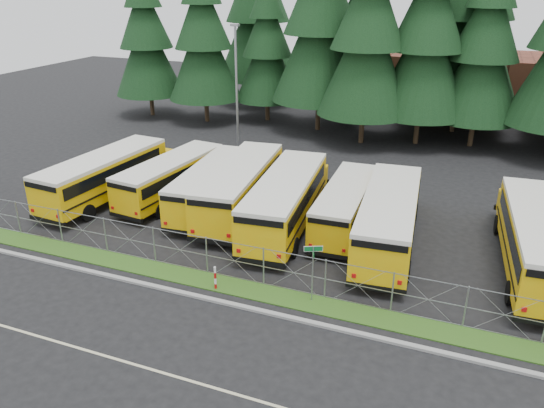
{
  "coord_description": "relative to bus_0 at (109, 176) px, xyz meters",
  "views": [
    {
      "loc": [
        7.3,
        -20.97,
        13.54
      ],
      "look_at": [
        -2.55,
        4.0,
        1.95
      ],
      "focal_mm": 35.0,
      "sensor_mm": 36.0,
      "label": 1
    }
  ],
  "objects": [
    {
      "name": "ground",
      "position": [
        14.5,
        -5.25,
        -1.52
      ],
      "size": [
        120.0,
        120.0,
        0.0
      ],
      "primitive_type": "plane",
      "color": "black",
      "rests_on": "ground"
    },
    {
      "name": "curb",
      "position": [
        14.5,
        -8.35,
        -1.46
      ],
      "size": [
        50.0,
        0.25,
        0.12
      ],
      "primitive_type": "cube",
      "color": "gray",
      "rests_on": "ground"
    },
    {
      "name": "grass_verge",
      "position": [
        14.5,
        -6.95,
        -1.49
      ],
      "size": [
        50.0,
        1.4,
        0.06
      ],
      "primitive_type": "cube",
      "color": "#214714",
      "rests_on": "ground"
    },
    {
      "name": "road_lane_line",
      "position": [
        14.5,
        -13.25,
        -1.51
      ],
      "size": [
        50.0,
        0.12,
        0.01
      ],
      "primitive_type": "cube",
      "color": "beige",
      "rests_on": "ground"
    },
    {
      "name": "chainlink_fence",
      "position": [
        14.5,
        -6.25,
        -0.52
      ],
      "size": [
        44.0,
        0.1,
        2.0
      ],
      "primitive_type": null,
      "color": "gray",
      "rests_on": "ground"
    },
    {
      "name": "brick_building",
      "position": [
        20.5,
        34.75,
        1.48
      ],
      "size": [
        22.0,
        10.0,
        6.0
      ],
      "primitive_type": "cube",
      "color": "brown",
      "rests_on": "ground"
    },
    {
      "name": "bus_0",
      "position": [
        0.0,
        0.0,
        0.0
      ],
      "size": [
        3.61,
        11.75,
        3.03
      ],
      "primitive_type": null,
      "rotation": [
        0.0,
        0.0,
        -0.08
      ],
      "color": "#EBAA07",
      "rests_on": "ground"
    },
    {
      "name": "bus_1",
      "position": [
        3.95,
        1.65,
        -0.15
      ],
      "size": [
        3.58,
        10.66,
        2.74
      ],
      "primitive_type": null,
      "rotation": [
        0.0,
        0.0,
        -0.11
      ],
      "color": "#EBAA07",
      "rests_on": "ground"
    },
    {
      "name": "bus_2",
      "position": [
        7.08,
        1.21,
        -0.12
      ],
      "size": [
        3.46,
        10.86,
        2.8
      ],
      "primitive_type": null,
      "rotation": [
        0.0,
        0.0,
        0.09
      ],
      "color": "#EBAA07",
      "rests_on": "ground"
    },
    {
      "name": "bus_3",
      "position": [
        9.01,
        1.26,
        0.04
      ],
      "size": [
        4.08,
        12.08,
        3.11
      ],
      "primitive_type": null,
      "rotation": [
        0.0,
        0.0,
        0.11
      ],
      "color": "#EBAA07",
      "rests_on": "ground"
    },
    {
      "name": "bus_4",
      "position": [
        12.3,
        0.23,
        0.06
      ],
      "size": [
        3.99,
        12.25,
        3.16
      ],
      "primitive_type": null,
      "rotation": [
        0.0,
        0.0,
        0.1
      ],
      "color": "#EBAA07",
      "rests_on": "ground"
    },
    {
      "name": "bus_5",
      "position": [
        15.51,
        1.45,
        -0.2
      ],
      "size": [
        2.77,
        10.15,
        2.64
      ],
      "primitive_type": null,
      "rotation": [
        0.0,
        0.0,
        0.04
      ],
      "color": "#EBAA07",
      "rests_on": "ground"
    },
    {
      "name": "bus_6",
      "position": [
        18.21,
        -0.07,
        0.04
      ],
      "size": [
        3.76,
        12.05,
        3.11
      ],
      "primitive_type": null,
      "rotation": [
        0.0,
        0.0,
        0.08
      ],
      "color": "#EBAA07",
      "rests_on": "ground"
    },
    {
      "name": "bus_east",
      "position": [
        25.34,
        -0.06,
        0.07
      ],
      "size": [
        3.72,
        12.26,
        3.17
      ],
      "primitive_type": null,
      "rotation": [
        0.0,
        0.0,
        0.07
      ],
      "color": "#EBAA07",
      "rests_on": "ground"
    },
    {
      "name": "street_sign",
      "position": [
        16.03,
        -6.71,
        0.52
      ],
      "size": [
        0.77,
        0.51,
        2.81
      ],
      "color": "gray",
      "rests_on": "ground"
    },
    {
      "name": "striped_bollard",
      "position": [
        11.54,
        -7.42,
        -0.92
      ],
      "size": [
        0.11,
        0.11,
        1.2
      ],
      "primitive_type": "cylinder",
      "color": "#B20C0C",
      "rests_on": "ground"
    },
    {
      "name": "light_standard",
      "position": [
        3.46,
        12.54,
        3.98
      ],
      "size": [
        0.7,
        0.35,
        10.14
      ],
      "color": "gray",
      "rests_on": "ground"
    },
    {
      "name": "conifer_0",
      "position": [
        -10.21,
        20.53,
        6.09
      ],
      "size": [
        6.88,
        6.88,
        15.21
      ],
      "primitive_type": null,
      "color": "black",
      "rests_on": "ground"
    },
    {
      "name": "conifer_1",
      "position": [
        -3.6,
        20.3,
        6.38
      ],
      "size": [
        7.14,
        7.14,
        15.8
      ],
      "primitive_type": null,
      "color": "black",
      "rests_on": "ground"
    },
    {
      "name": "conifer_2",
      "position": [
        1.87,
        23.06,
        5.48
      ],
      "size": [
        6.33,
        6.33,
        14.0
      ],
      "primitive_type": null,
      "color": "black",
      "rests_on": "ground"
    },
    {
      "name": "conifer_3",
      "position": [
        7.71,
        21.41,
        8.18
      ],
      "size": [
        8.77,
        8.77,
        19.39
      ],
      "primitive_type": null,
      "color": "black",
      "rests_on": "ground"
    },
    {
      "name": "conifer_4",
      "position": [
        12.54,
        18.62,
        7.32
      ],
      "size": [
        7.99,
        7.99,
        17.68
      ],
      "primitive_type": null,
      "color": "black",
      "rests_on": "ground"
    },
    {
      "name": "conifer_5",
      "position": [
        17.06,
        20.15,
        7.19
      ],
      "size": [
        7.87,
        7.87,
        17.41
      ],
      "primitive_type": null,
      "color": "black",
      "rests_on": "ground"
    },
    {
      "name": "conifer_6",
      "position": [
        21.55,
        21.11,
        6.47
      ],
      "size": [
        7.23,
        7.23,
        15.98
      ],
      "primitive_type": null,
      "color": "black",
      "rests_on": "ground"
    },
    {
      "name": "conifer_10",
      "position": [
        -1.88,
        29.66,
        8.42
      ],
      "size": [
        8.99,
        8.99,
        19.87
      ],
      "primitive_type": null,
      "color": "black",
      "rests_on": "ground"
    },
    {
      "name": "conifer_11",
      "position": [
        9.95,
        27.31,
        6.66
      ],
      "size": [
        7.4,
        7.4,
        16.36
      ],
      "primitive_type": null,
      "color": "black",
      "rests_on": "ground"
    },
    {
      "name": "conifer_12",
      "position": [
        19.75,
        25.4,
        9.64
      ],
      "size": [
        10.09,
        10.09,
        22.31
      ],
      "primitive_type": null,
      "color": "black",
      "rests_on": "ground"
    }
  ]
}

